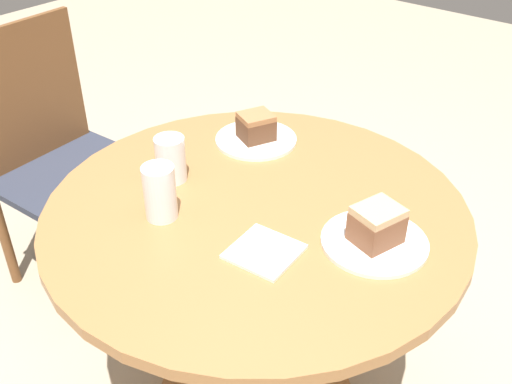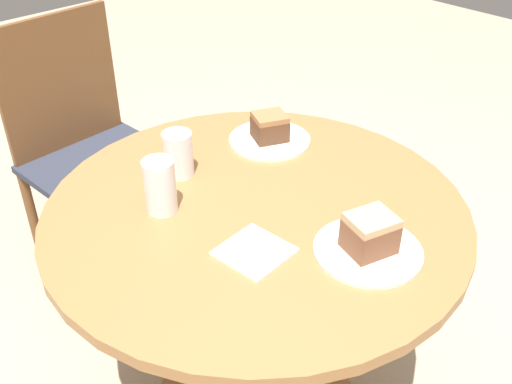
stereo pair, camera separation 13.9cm
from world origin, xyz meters
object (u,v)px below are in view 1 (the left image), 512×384
object	(u,v)px
cake_slice_near	(377,225)
cake_slice_far	(256,126)
plate_far	(256,140)
chair	(60,156)
glass_water	(160,195)
plate_near	(374,242)
glass_lemonade	(171,162)

from	to	relation	value
cake_slice_near	cake_slice_far	distance (m)	0.52
cake_slice_near	plate_far	bearing A→B (deg)	68.78
chair	plate_far	world-z (taller)	chair
plate_far	glass_water	bearing A→B (deg)	-171.93
chair	cake_slice_near	distance (m)	1.26
plate_near	glass_lemonade	distance (m)	0.54
plate_far	cake_slice_near	world-z (taller)	cake_slice_near
plate_near	glass_water	bearing A→B (deg)	117.32
plate_far	glass_lemonade	size ratio (longest dim) A/B	1.94
plate_near	cake_slice_far	size ratio (longest dim) A/B	2.03
cake_slice_near	cake_slice_far	world-z (taller)	cake_slice_near
chair	cake_slice_far	world-z (taller)	chair
chair	plate_near	size ratio (longest dim) A/B	3.99
plate_far	glass_water	xyz separation A→B (m)	(-0.41, -0.06, 0.05)
glass_lemonade	cake_slice_near	bearing A→B (deg)	-79.66
cake_slice_near	glass_water	bearing A→B (deg)	117.32
glass_lemonade	plate_far	bearing A→B (deg)	-7.76
chair	plate_near	xyz separation A→B (m)	(-0.01, -1.22, 0.25)
chair	glass_lemonade	bearing A→B (deg)	-101.83
plate_far	chair	bearing A→B (deg)	103.82
plate_near	glass_lemonade	xyz separation A→B (m)	(-0.10, 0.53, 0.05)
plate_far	glass_water	distance (m)	0.42
chair	plate_far	size ratio (longest dim) A/B	4.08
plate_near	glass_water	world-z (taller)	glass_water
chair	plate_far	bearing A→B (deg)	-79.49
glass_lemonade	cake_slice_far	bearing A→B (deg)	-7.76
chair	cake_slice_far	distance (m)	0.81
glass_lemonade	glass_water	xyz separation A→B (m)	(-0.13, -0.10, 0.01)
plate_near	plate_far	world-z (taller)	same
glass_lemonade	glass_water	distance (m)	0.16
cake_slice_near	cake_slice_far	bearing A→B (deg)	68.78
cake_slice_near	glass_lemonade	xyz separation A→B (m)	(-0.10, 0.53, -0.00)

